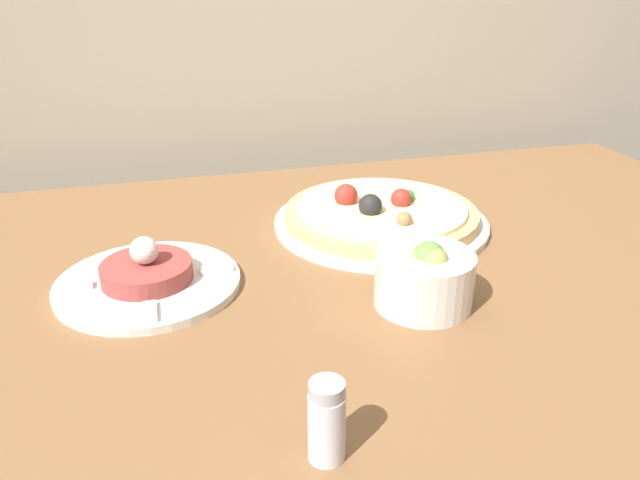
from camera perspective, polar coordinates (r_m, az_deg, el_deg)
name	(u,v)px	position (r m, az deg, el deg)	size (l,w,h in m)	color
dining_table	(353,333)	(0.85, 3.00, -8.47)	(1.36, 0.84, 0.77)	brown
pizza_plate	(380,216)	(0.92, 5.55, 2.22)	(0.31, 0.31, 0.06)	silver
tartare_plate	(148,278)	(0.78, -15.48, -3.35)	(0.22, 0.22, 0.07)	silver
small_bowl	(425,277)	(0.71, 9.55, -3.35)	(0.11, 0.11, 0.08)	silver
salt_shaker	(327,421)	(0.50, 0.61, -16.25)	(0.03, 0.03, 0.07)	silver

